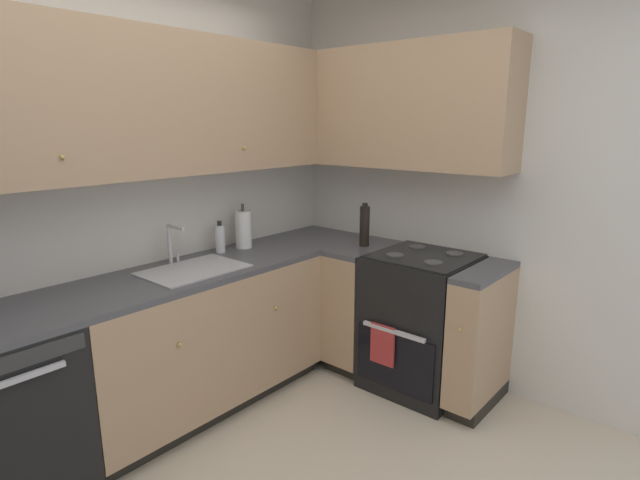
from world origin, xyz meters
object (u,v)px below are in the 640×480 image
object	(u,v)px
oil_bottle	(365,226)
dishwasher	(1,418)
soap_bottle	(220,238)
paper_towel_roll	(243,229)
oven_range	(421,321)

from	to	relation	value
oil_bottle	dishwasher	bearing A→B (deg)	168.53
soap_bottle	paper_towel_roll	size ratio (longest dim) A/B	0.67
dishwasher	soap_bottle	distance (m)	1.53
oven_range	soap_bottle	world-z (taller)	soap_bottle
dishwasher	oven_range	size ratio (longest dim) A/B	0.82
oven_range	oil_bottle	distance (m)	0.74
dishwasher	oil_bottle	world-z (taller)	oil_bottle
oven_range	paper_towel_roll	xyz separation A→B (m)	(-0.59, 1.07, 0.57)
dishwasher	paper_towel_roll	distance (m)	1.72
dishwasher	soap_bottle	world-z (taller)	soap_bottle
oil_bottle	oven_range	bearing A→B (deg)	-87.72
oven_range	paper_towel_roll	size ratio (longest dim) A/B	3.33
soap_bottle	oil_bottle	size ratio (longest dim) A/B	0.70
paper_towel_roll	oil_bottle	world-z (taller)	paper_towel_roll
dishwasher	oven_range	xyz separation A→B (m)	(2.20, -0.90, 0.02)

